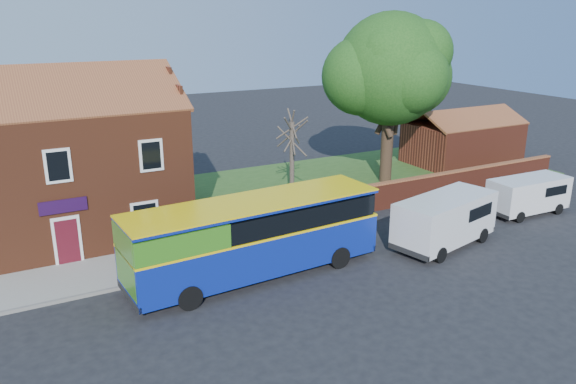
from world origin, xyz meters
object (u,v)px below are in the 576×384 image
bus (247,236)px  large_tree (390,72)px  van_far (528,194)px  van_near (445,219)px

bus → large_tree: 17.65m
van_far → bus: bearing=-178.3°
van_near → large_tree: 12.67m
large_tree → van_far: bearing=-71.4°
bus → large_tree: (14.18, 9.07, 5.31)m
van_near → van_far: bearing=-3.4°
van_near → van_far: (7.42, 1.29, -0.22)m
large_tree → bus: bearing=-147.4°
bus → van_far: (17.24, 0.00, -0.75)m
van_far → large_tree: 11.33m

